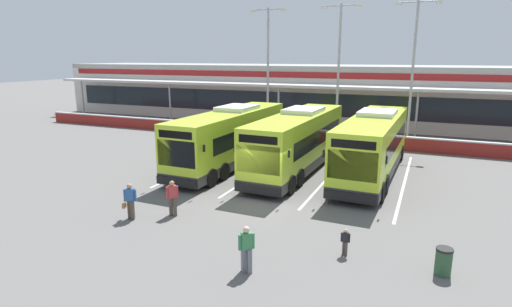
# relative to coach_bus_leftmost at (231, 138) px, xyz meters

# --- Properties ---
(ground_plane) EXTENTS (200.00, 200.00, 0.00)m
(ground_plane) POSITION_rel_coach_bus_leftmost_xyz_m (4.43, -5.58, -1.79)
(ground_plane) COLOR #605E5B
(terminal_building) EXTENTS (70.00, 13.00, 6.00)m
(terminal_building) POSITION_rel_coach_bus_leftmost_xyz_m (4.43, 21.32, 1.23)
(terminal_building) COLOR beige
(terminal_building) RESTS_ON ground
(red_barrier_wall) EXTENTS (60.00, 0.40, 1.10)m
(red_barrier_wall) POSITION_rel_coach_bus_leftmost_xyz_m (4.43, 8.92, -1.23)
(red_barrier_wall) COLOR maroon
(red_barrier_wall) RESTS_ON ground
(coach_bus_leftmost) EXTENTS (3.10, 12.21, 3.78)m
(coach_bus_leftmost) POSITION_rel_coach_bus_leftmost_xyz_m (0.00, 0.00, 0.00)
(coach_bus_leftmost) COLOR #B7DB2D
(coach_bus_leftmost) RESTS_ON ground
(coach_bus_left_centre) EXTENTS (3.10, 12.21, 3.78)m
(coach_bus_left_centre) POSITION_rel_coach_bus_leftmost_xyz_m (4.36, 0.53, 0.00)
(coach_bus_left_centre) COLOR #B7DB2D
(coach_bus_left_centre) RESTS_ON ground
(coach_bus_centre) EXTENTS (3.10, 12.21, 3.78)m
(coach_bus_centre) POSITION_rel_coach_bus_leftmost_xyz_m (8.78, 1.19, 0.00)
(coach_bus_centre) COLOR #B7DB2D
(coach_bus_centre) RESTS_ON ground
(bay_stripe_far_west) EXTENTS (0.14, 13.00, 0.01)m
(bay_stripe_far_west) POSITION_rel_coach_bus_leftmost_xyz_m (-1.87, 0.42, -1.78)
(bay_stripe_far_west) COLOR silver
(bay_stripe_far_west) RESTS_ON ground
(bay_stripe_west) EXTENTS (0.14, 13.00, 0.01)m
(bay_stripe_west) POSITION_rel_coach_bus_leftmost_xyz_m (2.33, 0.42, -1.78)
(bay_stripe_west) COLOR silver
(bay_stripe_west) RESTS_ON ground
(bay_stripe_mid_west) EXTENTS (0.14, 13.00, 0.01)m
(bay_stripe_mid_west) POSITION_rel_coach_bus_leftmost_xyz_m (6.53, 0.42, -1.78)
(bay_stripe_mid_west) COLOR silver
(bay_stripe_mid_west) RESTS_ON ground
(bay_stripe_centre) EXTENTS (0.14, 13.00, 0.01)m
(bay_stripe_centre) POSITION_rel_coach_bus_leftmost_xyz_m (10.73, 0.42, -1.78)
(bay_stripe_centre) COLOR silver
(bay_stripe_centre) RESTS_ON ground
(pedestrian_with_handbag) EXTENTS (0.65, 0.42, 1.62)m
(pedestrian_with_handbag) POSITION_rel_coach_bus_leftmost_xyz_m (0.09, -9.98, -0.93)
(pedestrian_with_handbag) COLOR #4C4238
(pedestrian_with_handbag) RESTS_ON ground
(pedestrian_in_dark_coat) EXTENTS (0.45, 0.44, 1.62)m
(pedestrian_in_dark_coat) POSITION_rel_coach_bus_leftmost_xyz_m (1.55, -8.91, -0.91)
(pedestrian_in_dark_coat) COLOR #4C4238
(pedestrian_in_dark_coat) RESTS_ON ground
(pedestrian_child) EXTENTS (0.33, 0.19, 1.00)m
(pedestrian_child) POSITION_rel_coach_bus_leftmost_xyz_m (9.37, -9.67, -1.24)
(pedestrian_child) COLOR #4C4238
(pedestrian_child) RESTS_ON ground
(pedestrian_near_bin) EXTENTS (0.46, 0.43, 1.62)m
(pedestrian_near_bin) POSITION_rel_coach_bus_leftmost_xyz_m (6.63, -12.15, -0.91)
(pedestrian_near_bin) COLOR slate
(pedestrian_near_bin) RESTS_ON ground
(lamp_post_west) EXTENTS (3.24, 0.28, 11.00)m
(lamp_post_west) POSITION_rel_coach_bus_leftmost_xyz_m (-1.88, 11.17, 4.50)
(lamp_post_west) COLOR #9E9EA3
(lamp_post_west) RESTS_ON ground
(lamp_post_centre) EXTENTS (3.24, 0.28, 11.00)m
(lamp_post_centre) POSITION_rel_coach_bus_leftmost_xyz_m (4.46, 10.84, 4.50)
(lamp_post_centre) COLOR #9E9EA3
(lamp_post_centre) RESTS_ON ground
(lamp_post_east) EXTENTS (3.24, 0.28, 11.00)m
(lamp_post_east) POSITION_rel_coach_bus_leftmost_xyz_m (10.16, 10.73, 4.50)
(lamp_post_east) COLOR #9E9EA3
(lamp_post_east) RESTS_ON ground
(litter_bin) EXTENTS (0.54, 0.54, 0.93)m
(litter_bin) POSITION_rel_coach_bus_leftmost_xyz_m (12.58, -9.78, -1.32)
(litter_bin) COLOR #2D5133
(litter_bin) RESTS_ON ground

